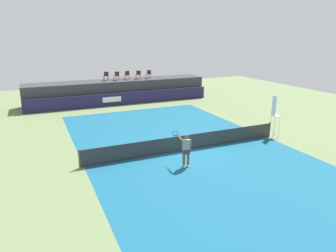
{
  "coord_description": "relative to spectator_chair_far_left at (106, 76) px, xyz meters",
  "views": [
    {
      "loc": [
        -7.98,
        -15.14,
        6.57
      ],
      "look_at": [
        -0.34,
        2.0,
        1.0
      ],
      "focal_mm": 32.86,
      "sensor_mm": 36.0,
      "label": 1
    }
  ],
  "objects": [
    {
      "name": "net_post_far",
      "position": [
        7.32,
        -15.45,
        -2.19
      ],
      "size": [
        0.1,
        0.1,
        1.0
      ],
      "primitive_type": "cylinder",
      "color": "#4C4C51",
      "rests_on": "ground"
    },
    {
      "name": "net_post_near",
      "position": [
        -5.08,
        -15.45,
        -2.19
      ],
      "size": [
        0.1,
        0.1,
        1.0
      ],
      "primitive_type": "cylinder",
      "color": "#4C4C51",
      "rests_on": "ground"
    },
    {
      "name": "tennis_player",
      "position": [
        -0.03,
        -17.51,
        -1.73
      ],
      "size": [
        0.6,
        1.18,
        1.77
      ],
      "color": "white",
      "rests_on": "court_inner"
    },
    {
      "name": "tennis_net",
      "position": [
        1.12,
        -15.45,
        -2.22
      ],
      "size": [
        12.4,
        0.02,
        0.95
      ],
      "primitive_type": "cube",
      "color": "#2D2D2D",
      "rests_on": "ground"
    },
    {
      "name": "spectator_chair_far_left",
      "position": [
        0.0,
        0.0,
        0.0
      ],
      "size": [
        0.46,
        0.46,
        0.89
      ],
      "color": "#561919",
      "rests_on": "spectator_platform"
    },
    {
      "name": "umpire_chair",
      "position": [
        7.63,
        -15.43,
        -1.11
      ],
      "size": [
        0.51,
        0.51,
        2.76
      ],
      "color": "white",
      "rests_on": "ground"
    },
    {
      "name": "spectator_platform",
      "position": [
        1.12,
        -0.15,
        -1.59
      ],
      "size": [
        18.0,
        2.8,
        2.2
      ],
      "primitive_type": "cube",
      "color": "#38383D",
      "rests_on": "ground"
    },
    {
      "name": "spectator_chair_left",
      "position": [
        0.99,
        -0.34,
        0.0
      ],
      "size": [
        0.48,
        0.48,
        0.89
      ],
      "color": "#561919",
      "rests_on": "spectator_platform"
    },
    {
      "name": "court_inner",
      "position": [
        1.12,
        -15.45,
        -2.69
      ],
      "size": [
        12.0,
        22.0,
        0.0
      ],
      "primitive_type": "cube",
      "color": "#16597A",
      "rests_on": "ground"
    },
    {
      "name": "sponsor_wall",
      "position": [
        1.11,
        -1.95,
        -2.09
      ],
      "size": [
        18.0,
        0.22,
        1.2
      ],
      "color": "#231E4C",
      "rests_on": "ground"
    },
    {
      "name": "spectator_chair_center",
      "position": [
        2.08,
        -0.24,
        0.0
      ],
      "size": [
        0.47,
        0.47,
        0.89
      ],
      "color": "#561919",
      "rests_on": "spectator_platform"
    },
    {
      "name": "ground_plane",
      "position": [
        1.12,
        -12.45,
        -2.69
      ],
      "size": [
        48.0,
        48.0,
        0.0
      ],
      "primitive_type": "plane",
      "color": "#6B7F51"
    },
    {
      "name": "tennis_ball",
      "position": [
        -2.39,
        -4.96,
        -2.66
      ],
      "size": [
        0.07,
        0.07,
        0.07
      ],
      "primitive_type": "sphere",
      "color": "#D8EA33",
      "rests_on": "court_inner"
    },
    {
      "name": "spectator_chair_far_right",
      "position": [
        4.4,
        -0.32,
        0.0
      ],
      "size": [
        0.46,
        0.46,
        0.89
      ],
      "color": "#561919",
      "rests_on": "spectator_platform"
    },
    {
      "name": "spectator_chair_right",
      "position": [
        3.26,
        -0.34,
        0.0
      ],
      "size": [
        0.48,
        0.48,
        0.89
      ],
      "color": "#561919",
      "rests_on": "spectator_platform"
    }
  ]
}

